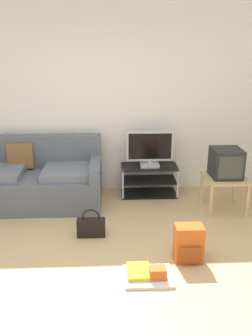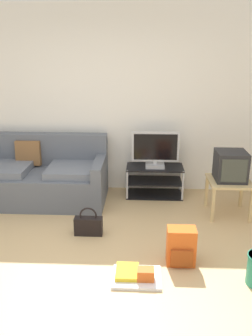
% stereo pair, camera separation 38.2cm
% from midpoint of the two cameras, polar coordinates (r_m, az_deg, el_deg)
% --- Properties ---
extents(ground_plane, '(9.00, 9.80, 0.02)m').
position_cam_midpoint_polar(ground_plane, '(3.57, -4.28, -17.78)').
color(ground_plane, tan).
extents(wall_back, '(9.00, 0.10, 2.70)m').
position_cam_midpoint_polar(wall_back, '(5.36, -1.51, 10.58)').
color(wall_back, silver).
rests_on(wall_back, ground_plane).
extents(couch, '(1.84, 0.93, 0.90)m').
position_cam_midpoint_polar(couch, '(5.23, -11.32, -1.48)').
color(couch, '#565B66').
rests_on(couch, ground_plane).
extents(tv_stand, '(0.83, 0.43, 0.45)m').
position_cam_midpoint_polar(tv_stand, '(5.34, 6.60, -2.08)').
color(tv_stand, black).
rests_on(tv_stand, ground_plane).
extents(flat_tv, '(0.68, 0.22, 0.53)m').
position_cam_midpoint_polar(flat_tv, '(5.17, 6.81, 2.85)').
color(flat_tv, '#B2B2B7').
rests_on(flat_tv, tv_stand).
extents(side_table, '(0.54, 0.54, 0.47)m').
position_cam_midpoint_polar(side_table, '(4.89, 18.26, -2.70)').
color(side_table, tan).
rests_on(side_table, ground_plane).
extents(crt_tv, '(0.38, 0.39, 0.38)m').
position_cam_midpoint_polar(crt_tv, '(4.82, 18.52, 0.29)').
color(crt_tv, '#232326').
rests_on(crt_tv, side_table).
extents(backpack, '(0.29, 0.26, 0.39)m').
position_cam_midpoint_polar(backpack, '(3.78, 11.71, -12.20)').
color(backpack, '#CC561E').
rests_on(backpack, ground_plane).
extents(handbag, '(0.33, 0.12, 0.35)m').
position_cam_midpoint_polar(handbag, '(4.26, -3.42, -9.13)').
color(handbag, black).
rests_on(handbag, ground_plane).
extents(floor_tray, '(0.47, 0.37, 0.14)m').
position_cam_midpoint_polar(floor_tray, '(3.58, 4.83, -16.72)').
color(floor_tray, silver).
rests_on(floor_tray, ground_plane).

